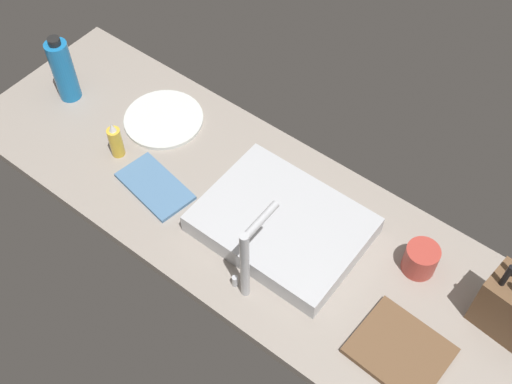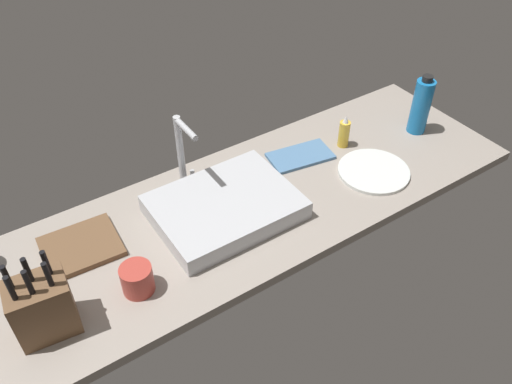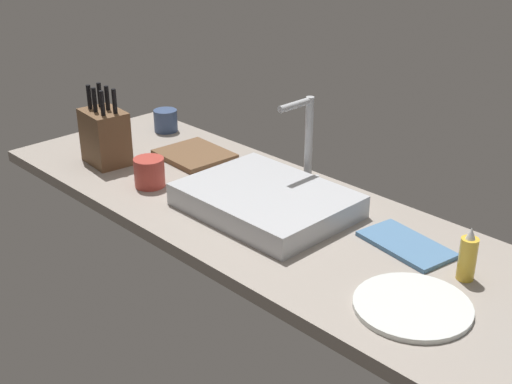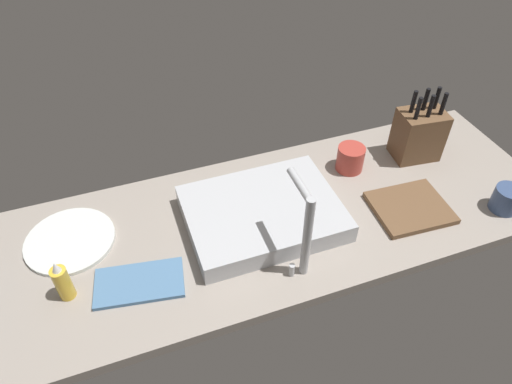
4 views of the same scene
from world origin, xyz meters
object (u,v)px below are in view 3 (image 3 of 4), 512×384
at_px(sink_basin, 267,200).
at_px(dish_towel, 406,245).
at_px(coffee_mug, 149,172).
at_px(cutting_board, 195,155).
at_px(soap_bottle, 468,257).
at_px(ceramic_cup, 166,121).
at_px(knife_block, 105,136).
at_px(dinner_plate, 412,306).
at_px(faucet, 306,136).

distance_m(sink_basin, dish_towel, 0.40).
bearing_deg(sink_basin, coffee_mug, -159.78).
relative_size(cutting_board, soap_bottle, 1.71).
bearing_deg(coffee_mug, ceramic_cup, 136.99).
height_order(knife_block, dish_towel, knife_block).
relative_size(dinner_plate, ceramic_cup, 3.01).
relative_size(sink_basin, dish_towel, 1.93).
xyz_separation_m(knife_block, ceramic_cup, (-0.11, 0.32, -0.05)).
bearing_deg(dish_towel, soap_bottle, -9.09).
relative_size(sink_basin, ceramic_cup, 5.30).
xyz_separation_m(soap_bottle, dish_towel, (-0.18, 0.03, -0.05)).
bearing_deg(ceramic_cup, sink_basin, -15.54).
height_order(knife_block, soap_bottle, knife_block).
xyz_separation_m(soap_bottle, coffee_mug, (-0.93, -0.21, -0.01)).
relative_size(sink_basin, coffee_mug, 4.94).
bearing_deg(knife_block, ceramic_cup, 115.14).
bearing_deg(cutting_board, sink_basin, -13.57).
bearing_deg(dinner_plate, sink_basin, 168.34).
xyz_separation_m(sink_basin, dinner_plate, (0.55, -0.11, -0.03)).
bearing_deg(coffee_mug, soap_bottle, 12.53).
relative_size(soap_bottle, coffee_mug, 1.45).
relative_size(faucet, knife_block, 1.08).
bearing_deg(soap_bottle, dinner_plate, -94.84).
bearing_deg(knife_block, cutting_board, 60.76).
bearing_deg(knife_block, coffee_mug, 3.77).
height_order(dish_towel, ceramic_cup, ceramic_cup).
height_order(knife_block, dinner_plate, knife_block).
height_order(knife_block, ceramic_cup, knife_block).
bearing_deg(soap_bottle, knife_block, -170.55).
bearing_deg(soap_bottle, coffee_mug, -167.47).
bearing_deg(cutting_board, faucet, 12.29).
height_order(faucet, cutting_board, faucet).
distance_m(faucet, coffee_mug, 0.48).
relative_size(faucet, coffee_mug, 3.00).
relative_size(faucet, dish_towel, 1.17).
distance_m(soap_bottle, ceramic_cup, 1.29).
bearing_deg(ceramic_cup, soap_bottle, -5.60).
distance_m(cutting_board, coffee_mug, 0.26).
xyz_separation_m(sink_basin, cutting_board, (-0.44, 0.11, -0.02)).
bearing_deg(soap_bottle, sink_basin, -172.62).
xyz_separation_m(faucet, dish_towel, (0.43, -0.09, -0.15)).
relative_size(sink_basin, knife_block, 1.79).
xyz_separation_m(sink_basin, knife_block, (-0.61, -0.12, 0.06)).
bearing_deg(dish_towel, coffee_mug, -162.57).
distance_m(cutting_board, soap_bottle, 1.01).
height_order(soap_bottle, dinner_plate, soap_bottle).
xyz_separation_m(cutting_board, dish_towel, (0.83, -0.01, -0.00)).
xyz_separation_m(faucet, knife_block, (-0.57, -0.32, -0.07)).
bearing_deg(soap_bottle, ceramic_cup, 174.40).
height_order(soap_bottle, dish_towel, soap_bottle).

